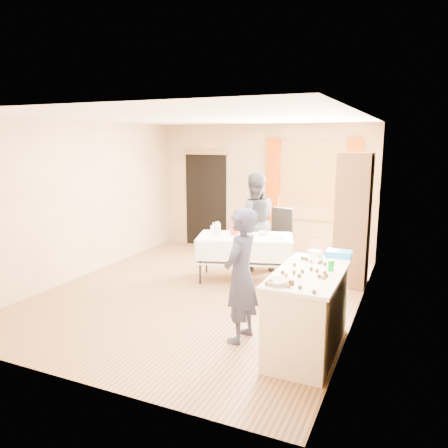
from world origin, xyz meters
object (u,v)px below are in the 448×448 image
at_px(party_table, 245,254).
at_px(chair, 276,249).
at_px(cabinet, 353,220).
at_px(counter, 308,311).
at_px(woman, 254,222).
at_px(girl, 241,276).

height_order(party_table, chair, chair).
bearing_deg(cabinet, counter, -92.28).
height_order(chair, woman, woman).
relative_size(counter, girl, 0.94).
distance_m(girl, woman, 2.83).
xyz_separation_m(cabinet, girl, (-0.87, -2.56, -0.27)).
height_order(cabinet, counter, cabinet).
relative_size(cabinet, chair, 1.98).
bearing_deg(woman, counter, 92.48).
bearing_deg(woman, cabinet, 146.42).
distance_m(cabinet, chair, 1.66).
bearing_deg(chair, woman, -115.06).
xyz_separation_m(party_table, girl, (0.76, -2.08, 0.33)).
bearing_deg(cabinet, woman, 175.28).
bearing_deg(counter, woman, 121.33).
bearing_deg(girl, party_table, -155.83).
relative_size(counter, woman, 0.85).
bearing_deg(counter, cabinet, 87.72).
relative_size(chair, girl, 0.68).
height_order(chair, girl, girl).
xyz_separation_m(chair, woman, (-0.32, -0.37, 0.55)).
bearing_deg(woman, girl, 78.46).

